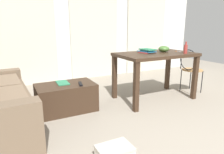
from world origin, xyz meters
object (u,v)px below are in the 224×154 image
Objects in this scene: bottle_near at (186,49)px; magazine at (62,83)px; wire_chair at (190,66)px; scissors at (178,51)px; shoebox at (115,154)px; bowl at (164,49)px; coffee_table at (66,97)px; tv_remote_primary at (80,84)px; craft_table at (155,60)px; book_stack at (147,51)px.

bottle_near is 2.04m from magazine.
wire_chair is 6.63× the size of scissors.
magazine is 0.86× the size of shoebox.
bowl is 0.58× the size of shoebox.
wire_chair reaches higher than scissors.
coffee_table is 1.41m from shoebox.
bottle_near reaches higher than bowl.
shoebox is at bearing -82.29° from tv_remote_primary.
bowl is 0.67× the size of magazine.
tv_remote_primary is (-1.31, 0.05, -0.26)m from craft_table.
magazine is at bearing 172.00° from scissors.
book_stack reaches higher than craft_table.
bowl reaches higher than scissors.
coffee_table is 2.07m from scissors.
tv_remote_primary is 0.67× the size of magazine.
magazine is at bearing 170.45° from craft_table.
book_stack is at bearing 167.61° from bowl.
wire_chair is 2.55m from shoebox.
craft_table is 10.48× the size of scissors.
shoebox is (0.10, -1.48, -0.33)m from magazine.
magazine is (-0.21, 0.20, -0.01)m from tv_remote_primary.
craft_table is at bearing -50.92° from book_stack.
bowl reaches higher than book_stack.
coffee_table is at bearing 175.73° from bowl.
book_stack is at bearing -2.47° from coffee_table.
magazine is (-1.92, 0.53, -0.46)m from bottle_near.
craft_table reaches higher than shoebox.
craft_table is at bearing -7.80° from magazine.
bowl is (-0.18, 0.32, -0.02)m from bottle_near.
bottle_near is 1.79m from tv_remote_primary.
coffee_table is 2.32m from wire_chair.
bottle_near is 2.20m from shoebox.
wire_chair is at bearing 10.11° from tv_remote_primary.
shoebox is (-2.22, -1.18, -0.43)m from wire_chair.
magazine is at bearing 172.54° from wire_chair.
bowl is (-0.58, 0.09, 0.34)m from wire_chair.
scissors is 0.38× the size of shoebox.
wire_chair is 0.96m from book_stack.
bottle_near is 0.62m from book_stack.
wire_chair reaches higher than tv_remote_primary.
bowl is at bearing 12.64° from tv_remote_primary.
wire_chair reaches higher than craft_table.
scissors is 1.82m from tv_remote_primary.
book_stack is at bearing 129.08° from craft_table.
book_stack is at bearing 45.13° from shoebox.
bottle_near is at bearing -106.86° from scissors.
scissors is 2.35m from shoebox.
scissors is (0.07, 0.25, -0.07)m from bottle_near.
bowl is 0.31m from book_stack.
book_stack is 2.51× the size of scissors.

